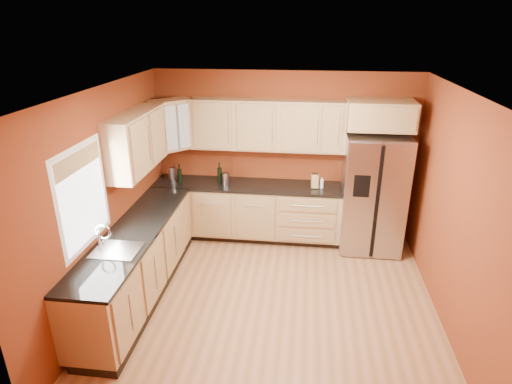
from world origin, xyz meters
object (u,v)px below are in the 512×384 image
Objects in this scene: canister_left at (226,178)px; knife_block at (315,181)px; refrigerator at (373,193)px; soap_dispenser at (322,183)px; wine_bottle_a at (220,173)px.

knife_block reaches higher than canister_left.
soap_dispenser is at bearing 176.72° from refrigerator.
knife_block is (-0.86, 0.05, 0.13)m from refrigerator.
refrigerator is 5.51× the size of wine_bottle_a.
refrigerator is 0.87m from knife_block.
knife_block is at bearing 176.86° from refrigerator.
canister_left is 0.59× the size of wine_bottle_a.
refrigerator is 10.67× the size of soap_dispenser.
canister_left is 1.47m from soap_dispenser.
knife_block is at bearing -1.84° from wine_bottle_a.
knife_block reaches higher than soap_dispenser.
refrigerator is at bearing -0.55° from canister_left.
refrigerator is 0.76m from soap_dispenser.
wine_bottle_a is (-0.11, 0.07, 0.07)m from canister_left.
wine_bottle_a is at bearing 177.68° from refrigerator.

